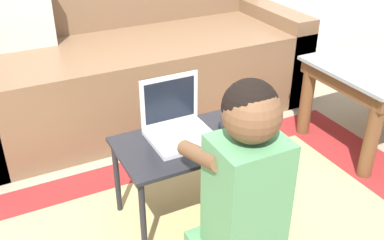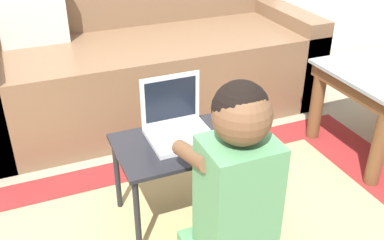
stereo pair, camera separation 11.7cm
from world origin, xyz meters
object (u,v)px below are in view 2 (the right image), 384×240
Objects in this scene: laptop at (178,127)px; person_seated at (236,201)px; couch at (147,65)px; computer_mouse at (229,128)px; laptop_desk at (188,150)px.

person_seated is (0.03, -0.45, -0.05)m from laptop.
person_seated is at bearing -95.61° from couch.
computer_mouse is at bearing -88.31° from couch.
laptop_desk is 0.40m from person_seated.
laptop_desk is 0.74× the size of person_seated.
laptop is at bearing 94.14° from person_seated.
couch is 1.00m from laptop.
couch reaches higher than laptop.
laptop reaches higher than laptop_desk.
couch is 2.50× the size of person_seated.
computer_mouse is (0.18, -0.01, 0.07)m from laptop_desk.
couch reaches higher than computer_mouse.
person_seated is at bearing -85.86° from laptop.
laptop is 0.21m from computer_mouse.
laptop is 2.39× the size of computer_mouse.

